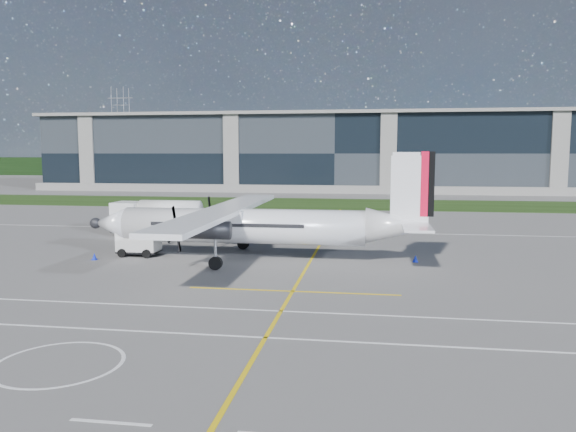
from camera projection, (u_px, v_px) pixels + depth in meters
The scene contains 15 objects.
ground at pixel (319, 209), 77.08m from camera, with size 400.00×400.00×0.00m, color slate.
grass_strip at pixel (324, 204), 84.94m from camera, with size 400.00×18.00×0.04m, color black.
terminal_building at pixel (338, 153), 115.52m from camera, with size 120.00×20.00×15.00m, color black.
tree_line at pixel (350, 167), 174.96m from camera, with size 400.00×6.00×6.00m, color black.
pylon_west at pixel (121, 131), 195.43m from camera, with size 9.00×4.60×30.00m, color gray, non-canonical shape.
yellow_taxiway_centerline at pixel (320, 245), 47.17m from camera, with size 0.20×70.00×0.01m, color yellow.
white_lane_line at pixel (197, 334), 24.05m from camera, with size 90.00×0.15×0.01m, color white.
turboprop_aircraft at pixel (255, 206), 40.45m from camera, with size 25.13×26.06×7.82m, color white, non-canonical shape.
fuel_tanker_truck at pixel (151, 218), 52.64m from camera, with size 8.84×2.87×3.31m, color silver, non-canonical shape.
baggage_tug at pixel (139, 243), 42.23m from camera, with size 3.21×1.93×1.93m, color silver, non-canonical shape.
ground_crew_person at pixel (159, 235), 46.26m from camera, with size 0.80×0.57×1.97m, color #F25907.
safety_cone_tail at pixel (415, 259), 39.83m from camera, with size 0.36×0.36×0.50m, color #0C22DC.
safety_cone_nose_port at pixel (94, 256), 40.65m from camera, with size 0.36×0.36×0.50m, color #0C22DC.
safety_cone_nose_stbd at pixel (120, 248), 44.19m from camera, with size 0.36×0.36×0.50m, color #0C22DC.
safety_cone_stbdwing at pixel (253, 230), 54.42m from camera, with size 0.36×0.36×0.50m, color #0C22DC.
Camera 1 is at (7.39, -36.46, 7.77)m, focal length 35.00 mm.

